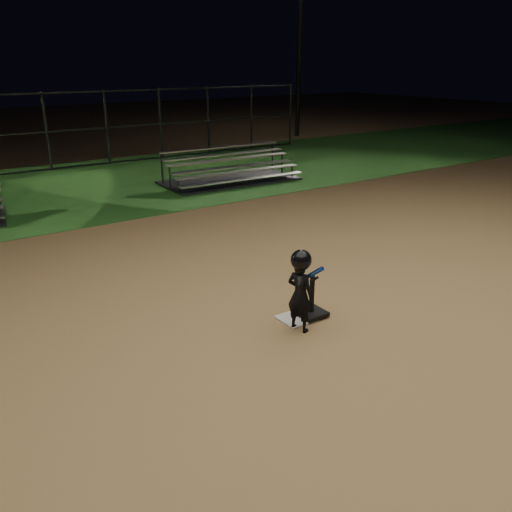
{
  "coord_description": "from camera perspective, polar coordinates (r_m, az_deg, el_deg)",
  "views": [
    {
      "loc": [
        -4.24,
        -5.19,
        3.45
      ],
      "look_at": [
        0.0,
        1.0,
        0.65
      ],
      "focal_mm": 37.01,
      "sensor_mm": 36.0,
      "label": 1
    }
  ],
  "objects": [
    {
      "name": "grass_strip",
      "position": [
        16.14,
        -18.52,
        7.09
      ],
      "size": [
        60.0,
        8.0,
        0.01
      ],
      "primitive_type": "cube",
      "color": "#21531A",
      "rests_on": "ground"
    },
    {
      "name": "child_batter",
      "position": [
        7.01,
        4.82,
        -3.51
      ],
      "size": [
        0.42,
        0.64,
        1.15
      ],
      "rotation": [
        0.0,
        0.0,
        1.91
      ],
      "color": "black",
      "rests_on": "ground"
    },
    {
      "name": "home_plate",
      "position": [
        7.53,
        4.33,
        -6.75
      ],
      "size": [
        0.45,
        0.45,
        0.02
      ],
      "primitive_type": "cube",
      "color": "beige",
      "rests_on": "ground"
    },
    {
      "name": "light_pole_right",
      "position": [
        25.91,
        4.87,
        23.71
      ],
      "size": [
        0.9,
        0.53,
        8.3
      ],
      "color": "#2D2D30",
      "rests_on": "ground"
    },
    {
      "name": "ground",
      "position": [
        7.54,
        4.33,
        -6.84
      ],
      "size": [
        80.0,
        80.0,
        0.0
      ],
      "primitive_type": "plane",
      "color": "#A07A48",
      "rests_on": "ground"
    },
    {
      "name": "backstop_fence",
      "position": [
        18.81,
        -21.68,
        12.35
      ],
      "size": [
        20.08,
        0.08,
        2.5
      ],
      "color": "#38383D",
      "rests_on": "ground"
    },
    {
      "name": "batting_tee",
      "position": [
        7.58,
        6.0,
        -5.6
      ],
      "size": [
        0.38,
        0.38,
        0.64
      ],
      "color": "black",
      "rests_on": "home_plate"
    },
    {
      "name": "bleacher_right",
      "position": [
        15.99,
        -2.82,
        8.72
      ],
      "size": [
        4.07,
        2.1,
        0.98
      ],
      "rotation": [
        0.0,
        0.0,
        -0.04
      ],
      "color": "silver",
      "rests_on": "ground"
    }
  ]
}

